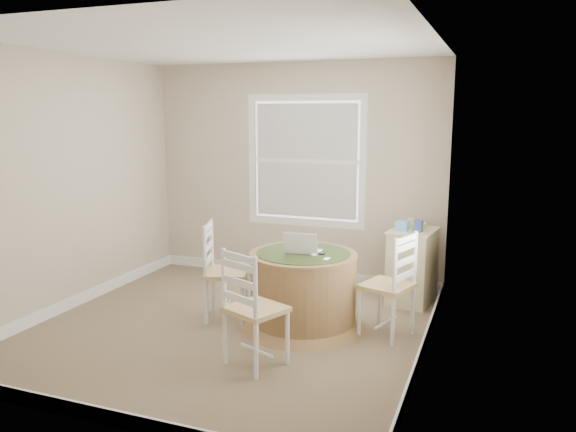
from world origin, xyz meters
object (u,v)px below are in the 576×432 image
at_px(laptop, 303,250).
at_px(chair_right, 387,285).
at_px(round_table, 303,287).
at_px(corner_chest, 412,266).
at_px(chair_left, 226,272).
at_px(chair_near, 256,309).

bearing_deg(laptop, chair_right, 179.53).
bearing_deg(round_table, chair_right, 6.57).
xyz_separation_m(chair_right, corner_chest, (0.07, 1.01, -0.07)).
height_order(round_table, chair_left, chair_left).
bearing_deg(laptop, corner_chest, -133.37).
distance_m(round_table, chair_left, 0.78).
distance_m(chair_near, chair_right, 1.30).
height_order(chair_near, corner_chest, chair_near).
bearing_deg(chair_near, corner_chest, -91.97).
bearing_deg(chair_left, laptop, -102.78).
relative_size(round_table, chair_right, 1.26).
bearing_deg(chair_right, laptop, -67.16).
relative_size(round_table, corner_chest, 1.50).
bearing_deg(chair_left, chair_near, -158.99).
distance_m(round_table, chair_right, 0.79).
bearing_deg(corner_chest, round_table, -120.90).
height_order(chair_right, corner_chest, chair_right).
bearing_deg(laptop, round_table, 117.53).
relative_size(chair_left, chair_near, 1.00).
xyz_separation_m(chair_near, chair_right, (0.86, 0.98, 0.00)).
relative_size(chair_left, corner_chest, 1.19).
distance_m(round_table, chair_near, 0.92).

